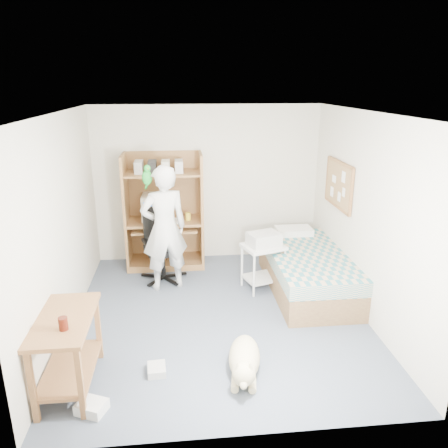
% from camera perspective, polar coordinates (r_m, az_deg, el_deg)
% --- Properties ---
extents(floor, '(4.00, 4.00, 0.00)m').
position_cam_1_polar(floor, '(5.66, -0.62, -11.81)').
color(floor, '#495263').
rests_on(floor, ground).
extents(wall_back, '(3.60, 0.02, 2.50)m').
position_cam_1_polar(wall_back, '(7.08, -2.17, 5.24)').
color(wall_back, beige).
rests_on(wall_back, floor).
extents(wall_right, '(0.02, 4.00, 2.50)m').
position_cam_1_polar(wall_right, '(5.61, 17.98, 0.89)').
color(wall_right, beige).
rests_on(wall_right, floor).
extents(wall_left, '(0.02, 4.00, 2.50)m').
position_cam_1_polar(wall_left, '(5.31, -20.39, -0.31)').
color(wall_left, beige).
rests_on(wall_left, floor).
extents(ceiling, '(3.60, 4.00, 0.02)m').
position_cam_1_polar(ceiling, '(4.92, -0.72, 14.33)').
color(ceiling, white).
rests_on(ceiling, wall_back).
extents(computer_hutch, '(1.20, 0.63, 1.80)m').
position_cam_1_polar(computer_hutch, '(6.93, -7.77, 1.11)').
color(computer_hutch, brown).
rests_on(computer_hutch, floor).
extents(bed, '(1.02, 2.02, 0.66)m').
position_cam_1_polar(bed, '(6.31, 10.74, -5.95)').
color(bed, brown).
rests_on(bed, floor).
extents(side_desk, '(0.50, 1.00, 0.75)m').
position_cam_1_polar(side_desk, '(4.50, -19.82, -14.28)').
color(side_desk, brown).
rests_on(side_desk, floor).
extents(corkboard, '(0.04, 0.94, 0.66)m').
position_cam_1_polar(corkboard, '(6.35, 14.74, 5.00)').
color(corkboard, olive).
rests_on(corkboard, wall_right).
extents(office_chair, '(0.61, 0.61, 1.07)m').
position_cam_1_polar(office_chair, '(6.56, -8.13, -3.95)').
color(office_chair, black).
rests_on(office_chair, floor).
extents(person, '(0.75, 0.60, 1.78)m').
position_cam_1_polar(person, '(6.09, -7.80, -0.58)').
color(person, silver).
rests_on(person, floor).
extents(parrot, '(0.13, 0.23, 0.36)m').
position_cam_1_polar(parrot, '(5.93, -10.02, 6.17)').
color(parrot, '#138320').
rests_on(parrot, person).
extents(dog, '(0.42, 0.99, 0.37)m').
position_cam_1_polar(dog, '(4.60, 2.67, -17.25)').
color(dog, tan).
rests_on(dog, floor).
extents(printer_cart, '(0.65, 0.59, 0.66)m').
position_cam_1_polar(printer_cart, '(6.19, 5.13, -4.69)').
color(printer_cart, silver).
rests_on(printer_cart, floor).
extents(printer, '(0.50, 0.43, 0.18)m').
position_cam_1_polar(printer, '(6.07, 5.22, -1.99)').
color(printer, '#B8B8B3').
rests_on(printer, printer_cart).
extents(crt_monitor, '(0.42, 0.44, 0.39)m').
position_cam_1_polar(crt_monitor, '(6.90, -8.93, 2.23)').
color(crt_monitor, beige).
rests_on(crt_monitor, computer_hutch).
extents(keyboard, '(0.45, 0.16, 0.03)m').
position_cam_1_polar(keyboard, '(6.82, -8.05, -0.49)').
color(keyboard, beige).
rests_on(keyboard, computer_hutch).
extents(pencil_cup, '(0.08, 0.08, 0.12)m').
position_cam_1_polar(pencil_cup, '(6.84, -4.71, 0.99)').
color(pencil_cup, yellow).
rests_on(pencil_cup, computer_hutch).
extents(drink_glass, '(0.08, 0.08, 0.12)m').
position_cam_1_polar(drink_glass, '(4.15, -20.26, -12.11)').
color(drink_glass, '#42130A').
rests_on(drink_glass, side_desk).
extents(floor_box_a, '(0.31, 0.28, 0.10)m').
position_cam_1_polar(floor_box_a, '(4.40, -16.90, -21.90)').
color(floor_box_a, silver).
rests_on(floor_box_a, floor).
extents(floor_box_b, '(0.20, 0.23, 0.08)m').
position_cam_1_polar(floor_box_b, '(4.72, -8.79, -18.28)').
color(floor_box_b, '#B5B5B0').
rests_on(floor_box_b, floor).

